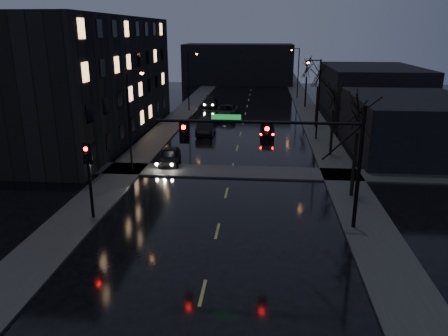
% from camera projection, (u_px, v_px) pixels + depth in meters
% --- Properties ---
extents(ground, '(160.00, 160.00, 0.00)m').
position_uv_depth(ground, '(195.00, 322.00, 16.70)').
color(ground, black).
rests_on(ground, ground).
extents(sidewalk_left, '(3.00, 140.00, 0.12)m').
position_uv_depth(sidewalk_left, '(169.00, 126.00, 50.65)').
color(sidewalk_left, '#2D2D2B').
rests_on(sidewalk_left, ground).
extents(sidewalk_right, '(3.00, 140.00, 0.12)m').
position_uv_depth(sidewalk_right, '(317.00, 129.00, 49.19)').
color(sidewalk_right, '#2D2D2B').
rests_on(sidewalk_right, ground).
extents(sidewalk_cross, '(40.00, 3.00, 0.12)m').
position_uv_depth(sidewalk_cross, '(231.00, 172.00, 34.25)').
color(sidewalk_cross, '#2D2D2B').
rests_on(sidewalk_cross, ground).
extents(apartment_block, '(12.00, 30.00, 12.00)m').
position_uv_depth(apartment_block, '(80.00, 78.00, 44.79)').
color(apartment_block, black).
rests_on(apartment_block, ground).
extents(commercial_right_near, '(10.00, 14.00, 5.00)m').
position_uv_depth(commercial_right_near, '(409.00, 125.00, 39.30)').
color(commercial_right_near, black).
rests_on(commercial_right_near, ground).
extents(commercial_right_far, '(12.00, 18.00, 6.00)m').
position_uv_depth(commercial_right_far, '(371.00, 89.00, 59.91)').
color(commercial_right_far, black).
rests_on(commercial_right_far, ground).
extents(far_block, '(22.00, 10.00, 8.00)m').
position_uv_depth(far_block, '(238.00, 64.00, 89.81)').
color(far_block, black).
rests_on(far_block, ground).
extents(signal_mast, '(11.11, 0.41, 7.00)m').
position_uv_depth(signal_mast, '(290.00, 143.00, 23.44)').
color(signal_mast, black).
rests_on(signal_mast, ground).
extents(signal_pole_left, '(0.35, 0.41, 4.53)m').
position_uv_depth(signal_pole_left, '(89.00, 170.00, 24.98)').
color(signal_pole_left, black).
rests_on(signal_pole_left, ground).
extents(tree_near, '(3.52, 3.52, 8.08)m').
position_uv_depth(tree_near, '(360.00, 105.00, 27.40)').
color(tree_near, black).
rests_on(tree_near, ground).
extents(tree_mid_a, '(3.30, 3.30, 7.58)m').
position_uv_depth(tree_mid_a, '(335.00, 90.00, 37.01)').
color(tree_mid_a, black).
rests_on(tree_mid_a, ground).
extents(tree_mid_b, '(3.74, 3.74, 8.59)m').
position_uv_depth(tree_mid_b, '(319.00, 69.00, 48.17)').
color(tree_mid_b, black).
rests_on(tree_mid_b, ground).
extents(tree_far, '(3.43, 3.43, 7.88)m').
position_uv_depth(tree_far, '(307.00, 64.00, 61.62)').
color(tree_far, black).
rests_on(tree_far, ground).
extents(streetlight_l_near, '(1.53, 0.28, 8.00)m').
position_uv_depth(streetlight_l_near, '(131.00, 112.00, 33.00)').
color(streetlight_l_near, black).
rests_on(streetlight_l_near, ground).
extents(streetlight_l_far, '(1.53, 0.28, 8.00)m').
position_uv_depth(streetlight_l_far, '(190.00, 76.00, 58.64)').
color(streetlight_l_far, black).
rests_on(streetlight_l_far, ground).
extents(streetlight_r_mid, '(1.53, 0.28, 8.00)m').
position_uv_depth(streetlight_r_mid, '(317.00, 93.00, 43.09)').
color(streetlight_r_mid, black).
rests_on(streetlight_r_mid, ground).
extents(streetlight_r_far, '(1.53, 0.28, 8.00)m').
position_uv_depth(streetlight_r_far, '(297.00, 69.00, 69.68)').
color(streetlight_r_far, black).
rests_on(streetlight_r_far, ground).
extents(oncoming_car_a, '(2.03, 4.19, 1.38)m').
position_uv_depth(oncoming_car_a, '(170.00, 156.00, 36.23)').
color(oncoming_car_a, black).
rests_on(oncoming_car_a, ground).
extents(oncoming_car_b, '(1.90, 5.11, 1.67)m').
position_uv_depth(oncoming_car_b, '(206.00, 126.00, 46.79)').
color(oncoming_car_b, black).
rests_on(oncoming_car_b, ground).
extents(oncoming_car_c, '(2.95, 5.85, 1.59)m').
position_uv_depth(oncoming_car_c, '(227.00, 111.00, 55.70)').
color(oncoming_car_c, black).
rests_on(oncoming_car_c, ground).
extents(oncoming_car_d, '(2.13, 4.80, 1.37)m').
position_uv_depth(oncoming_car_d, '(210.00, 102.00, 63.47)').
color(oncoming_car_d, black).
rests_on(oncoming_car_d, ground).
extents(lead_car, '(1.56, 4.17, 1.36)m').
position_uv_depth(lead_car, '(267.00, 130.00, 45.83)').
color(lead_car, black).
rests_on(lead_car, ground).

